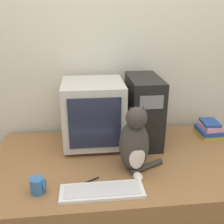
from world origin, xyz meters
The scene contains 9 objects.
wall_back centered at (0.00, 0.95, 1.25)m, with size 7.00×0.05×2.50m.
desk centered at (0.00, 0.44, 0.37)m, with size 1.61×0.88×0.74m.
crt_monitor centered at (-0.16, 0.67, 0.97)m, with size 0.40×0.38×0.44m.
computer_tower centered at (0.18, 0.67, 0.97)m, with size 0.20×0.39×0.46m.
keyboard centered at (-0.15, 0.13, 0.75)m, with size 0.43×0.14×0.02m.
cat centered at (0.05, 0.32, 0.91)m, with size 0.27×0.24×0.40m.
book_stack centered at (0.69, 0.70, 0.79)m, with size 0.15×0.18×0.11m.
pen centered at (-0.22, 0.22, 0.74)m, with size 0.14×0.08×0.01m.
mug centered at (-0.47, 0.17, 0.78)m, with size 0.08×0.07×0.09m.
Camera 1 is at (-0.22, -0.96, 1.62)m, focal length 42.00 mm.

